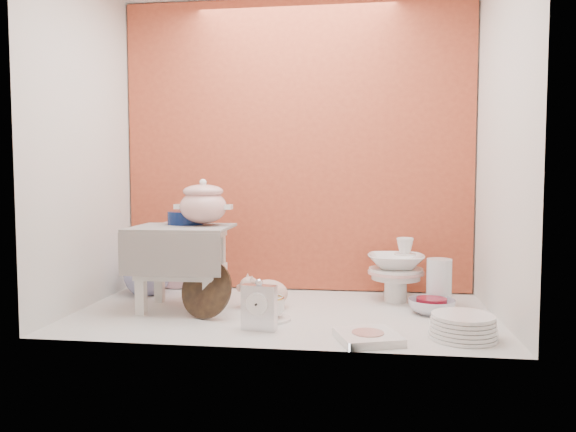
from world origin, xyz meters
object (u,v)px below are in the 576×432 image
object	(u,v)px
soup_tureen	(203,202)
floral_platter	(176,254)
dinner_plate_stack	(463,326)
step_stool	(182,268)
blue_white_vase	(147,270)
plush_pig	(268,293)
crystal_bowl	(432,306)
gold_rim_teacup	(271,307)
mantel_clock	(259,305)
porcelain_tower	(396,269)

from	to	relation	value
soup_tureen	floral_platter	world-z (taller)	soup_tureen
soup_tureen	dinner_plate_stack	distance (m)	1.21
step_stool	floral_platter	distance (m)	0.47
blue_white_vase	plush_pig	world-z (taller)	blue_white_vase
floral_platter	plush_pig	bearing A→B (deg)	-33.49
crystal_bowl	blue_white_vase	bearing A→B (deg)	170.66
plush_pig	step_stool	bearing A→B (deg)	-155.54
soup_tureen	plush_pig	distance (m)	0.50
blue_white_vase	gold_rim_teacup	distance (m)	0.82
mantel_clock	crystal_bowl	distance (m)	0.78
plush_pig	porcelain_tower	size ratio (longest dim) A/B	0.75
dinner_plate_stack	step_stool	bearing A→B (deg)	165.35
blue_white_vase	gold_rim_teacup	xyz separation A→B (m)	(0.70, -0.42, -0.06)
plush_pig	porcelain_tower	bearing A→B (deg)	33.84
floral_platter	dinner_plate_stack	size ratio (longest dim) A/B	1.49
soup_tureen	step_stool	bearing A→B (deg)	-147.66
mantel_clock	dinner_plate_stack	size ratio (longest dim) A/B	0.79
porcelain_tower	soup_tureen	bearing A→B (deg)	-165.84
soup_tureen	crystal_bowl	size ratio (longest dim) A/B	1.25
floral_platter	porcelain_tower	bearing A→B (deg)	-8.16
soup_tureen	porcelain_tower	xyz separation A→B (m)	(0.87, 0.22, -0.32)
step_stool	blue_white_vase	xyz separation A→B (m)	(-0.28, 0.28, -0.06)
step_stool	gold_rim_teacup	xyz separation A→B (m)	(0.42, -0.14, -0.13)
porcelain_tower	plush_pig	bearing A→B (deg)	-160.46
mantel_clock	gold_rim_teacup	world-z (taller)	mantel_clock
soup_tureen	blue_white_vase	world-z (taller)	soup_tureen
mantel_clock	crystal_bowl	xyz separation A→B (m)	(0.69, 0.35, -0.07)
step_stool	gold_rim_teacup	size ratio (longest dim) A/B	3.80
floral_platter	blue_white_vase	distance (m)	0.20
step_stool	porcelain_tower	xyz separation A→B (m)	(0.95, 0.27, -0.03)
step_stool	mantel_clock	distance (m)	0.51
gold_rim_teacup	plush_pig	bearing A→B (deg)	102.71
gold_rim_teacup	crystal_bowl	size ratio (longest dim) A/B	0.56
dinner_plate_stack	plush_pig	bearing A→B (deg)	154.67
floral_platter	dinner_plate_stack	distance (m)	1.53
dinner_plate_stack	crystal_bowl	xyz separation A→B (m)	(-0.06, 0.36, -0.01)
crystal_bowl	gold_rim_teacup	bearing A→B (deg)	-163.65
blue_white_vase	plush_pig	distance (m)	0.69
plush_pig	mantel_clock	bearing A→B (deg)	-71.59
step_stool	plush_pig	size ratio (longest dim) A/B	1.86
soup_tureen	dinner_plate_stack	xyz separation A→B (m)	(1.07, -0.36, -0.43)
step_stool	porcelain_tower	distance (m)	0.99
soup_tureen	floral_platter	size ratio (longest dim) A/B	0.68
plush_pig	gold_rim_teacup	size ratio (longest dim) A/B	2.04
soup_tureen	dinner_plate_stack	bearing A→B (deg)	-18.33
plush_pig	gold_rim_teacup	world-z (taller)	plush_pig
soup_tureen	crystal_bowl	xyz separation A→B (m)	(1.01, -0.00, -0.45)
gold_rim_teacup	dinner_plate_stack	xyz separation A→B (m)	(0.73, -0.16, -0.01)
soup_tureen	gold_rim_teacup	distance (m)	0.58
step_stool	gold_rim_teacup	world-z (taller)	step_stool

